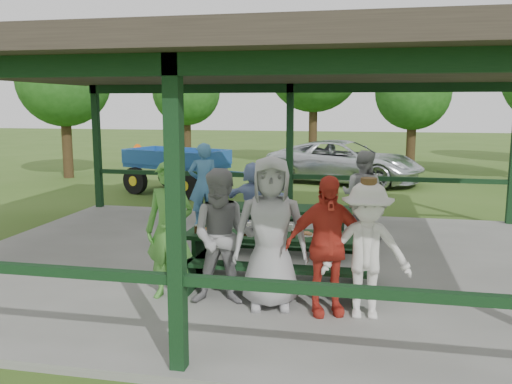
% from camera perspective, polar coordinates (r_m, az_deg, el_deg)
% --- Properties ---
extents(ground, '(90.00, 90.00, 0.00)m').
position_cam_1_polar(ground, '(9.07, 0.08, -7.73)').
color(ground, '#37581B').
rests_on(ground, ground).
extents(concrete_slab, '(10.00, 8.00, 0.10)m').
position_cam_1_polar(concrete_slab, '(9.06, 0.08, -7.43)').
color(concrete_slab, slate).
rests_on(concrete_slab, ground).
extents(pavilion_structure, '(10.60, 8.60, 3.24)m').
position_cam_1_polar(pavilion_structure, '(8.69, 0.08, 12.66)').
color(pavilion_structure, black).
rests_on(pavilion_structure, concrete_slab).
extents(picnic_table_near, '(2.58, 1.39, 0.75)m').
position_cam_1_polar(picnic_table_near, '(7.69, 2.18, -6.43)').
color(picnic_table_near, black).
rests_on(picnic_table_near, concrete_slab).
extents(picnic_table_far, '(2.57, 1.39, 0.75)m').
position_cam_1_polar(picnic_table_far, '(9.65, 2.37, -3.18)').
color(picnic_table_far, black).
rests_on(picnic_table_far, concrete_slab).
extents(table_setting, '(2.45, 0.45, 0.10)m').
position_cam_1_polar(table_setting, '(7.66, 1.91, -4.09)').
color(table_setting, white).
rests_on(table_setting, picnic_table_near).
extents(contestant_green, '(0.70, 0.49, 1.83)m').
position_cam_1_polar(contestant_green, '(7.18, -9.09, -4.03)').
color(contestant_green, '#4C9638').
rests_on(contestant_green, concrete_slab).
extents(contestant_grey_left, '(0.94, 0.78, 1.76)m').
position_cam_1_polar(contestant_grey_left, '(6.92, -3.44, -4.76)').
color(contestant_grey_left, gray).
rests_on(contestant_grey_left, concrete_slab).
extents(contestant_grey_mid, '(1.04, 0.77, 1.93)m').
position_cam_1_polar(contestant_grey_mid, '(6.78, 1.55, -4.31)').
color(contestant_grey_mid, '#9B9B9E').
rests_on(contestant_grey_mid, concrete_slab).
extents(contestant_red, '(1.09, 0.73, 1.72)m').
position_cam_1_polar(contestant_red, '(6.65, 7.39, -5.59)').
color(contestant_red, red).
rests_on(contestant_red, concrete_slab).
extents(contestant_white_fedora, '(1.11, 0.70, 1.70)m').
position_cam_1_polar(contestant_white_fedora, '(6.62, 11.55, -6.05)').
color(contestant_white_fedora, silver).
rests_on(contestant_white_fedora, concrete_slab).
extents(spectator_lblue, '(1.35, 0.46, 1.45)m').
position_cam_1_polar(spectator_lblue, '(10.57, -0.27, -0.70)').
color(spectator_lblue, '#839ACB').
rests_on(spectator_lblue, concrete_slab).
extents(spectator_blue, '(0.76, 0.65, 1.75)m').
position_cam_1_polar(spectator_blue, '(11.44, -5.55, 0.80)').
color(spectator_blue, teal).
rests_on(spectator_blue, concrete_slab).
extents(spectator_grey, '(0.99, 0.87, 1.70)m').
position_cam_1_polar(spectator_grey, '(10.39, 11.15, -0.34)').
color(spectator_grey, gray).
rests_on(spectator_grey, concrete_slab).
extents(pickup_truck, '(5.66, 3.87, 1.44)m').
position_cam_1_polar(pickup_truck, '(18.52, 9.36, 3.15)').
color(pickup_truck, silver).
rests_on(pickup_truck, ground).
extents(farm_trailer, '(4.06, 2.52, 1.42)m').
position_cam_1_polar(farm_trailer, '(16.40, -8.32, 2.34)').
color(farm_trailer, '#1A4A91').
rests_on(farm_trailer, ground).
extents(tree_far_left, '(3.01, 3.01, 4.71)m').
position_cam_1_polar(tree_far_left, '(24.71, -7.36, 10.41)').
color(tree_far_left, '#312213').
rests_on(tree_far_left, ground).
extents(tree_left, '(4.06, 4.06, 6.35)m').
position_cam_1_polar(tree_left, '(23.63, 6.13, 13.21)').
color(tree_left, '#312213').
rests_on(tree_left, ground).
extents(tree_mid, '(2.91, 2.91, 4.55)m').
position_cam_1_polar(tree_mid, '(22.20, 16.22, 9.98)').
color(tree_mid, '#312213').
rests_on(tree_mid, ground).
extents(tree_edge_left, '(3.28, 3.28, 5.12)m').
position_cam_1_polar(tree_edge_left, '(20.71, -19.60, 10.97)').
color(tree_edge_left, '#312213').
rests_on(tree_edge_left, ground).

